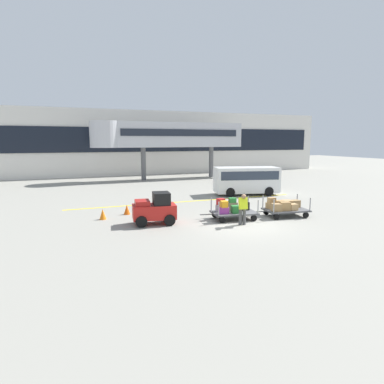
# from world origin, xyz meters

# --- Properties ---
(ground_plane) EXTENTS (120.00, 120.00, 0.00)m
(ground_plane) POSITION_xyz_m (0.00, 0.00, 0.00)
(ground_plane) COLOR gray
(apron_lead_line) EXTENTS (16.09, 0.35, 0.01)m
(apron_lead_line) POSITION_xyz_m (-0.22, 6.78, 0.00)
(apron_lead_line) COLOR yellow
(apron_lead_line) RESTS_ON ground_plane
(terminal_building) EXTENTS (51.64, 2.51, 7.63)m
(terminal_building) POSITION_xyz_m (0.00, 25.98, 3.82)
(terminal_building) COLOR silver
(terminal_building) RESTS_ON ground_plane
(jet_bridge) EXTENTS (16.27, 3.00, 6.01)m
(jet_bridge) POSITION_xyz_m (2.04, 19.99, 4.66)
(jet_bridge) COLOR #B7B7BC
(jet_bridge) RESTS_ON ground_plane
(baggage_tug) EXTENTS (2.24, 1.49, 1.58)m
(baggage_tug) POSITION_xyz_m (-3.98, 1.69, 0.75)
(baggage_tug) COLOR red
(baggage_tug) RESTS_ON ground_plane
(baggage_cart_lead) EXTENTS (3.07, 1.72, 1.10)m
(baggage_cart_lead) POSITION_xyz_m (0.03, 1.14, 0.53)
(baggage_cart_lead) COLOR #4C4C4F
(baggage_cart_lead) RESTS_ON ground_plane
(baggage_cart_middle) EXTENTS (3.07, 1.72, 1.10)m
(baggage_cart_middle) POSITION_xyz_m (3.03, 0.72, 0.53)
(baggage_cart_middle) COLOR #4C4C4F
(baggage_cart_middle) RESTS_ON ground_plane
(baggage_handler) EXTENTS (0.51, 0.52, 1.56)m
(baggage_handler) POSITION_xyz_m (-0.05, -0.12, 0.87)
(baggage_handler) COLOR #4C4C4C
(baggage_handler) RESTS_ON ground_plane
(shuttle_van) EXTENTS (5.11, 2.95, 2.10)m
(shuttle_van) POSITION_xyz_m (4.93, 7.87, 1.23)
(shuttle_van) COLOR white
(shuttle_van) RESTS_ON ground_plane
(safety_cone_near) EXTENTS (0.36, 0.36, 0.55)m
(safety_cone_near) POSITION_xyz_m (-6.28, 3.63, 0.28)
(safety_cone_near) COLOR orange
(safety_cone_near) RESTS_ON ground_plane
(safety_cone_far) EXTENTS (0.36, 0.36, 0.55)m
(safety_cone_far) POSITION_xyz_m (-4.88, 4.35, 0.28)
(safety_cone_far) COLOR #EA590F
(safety_cone_far) RESTS_ON ground_plane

